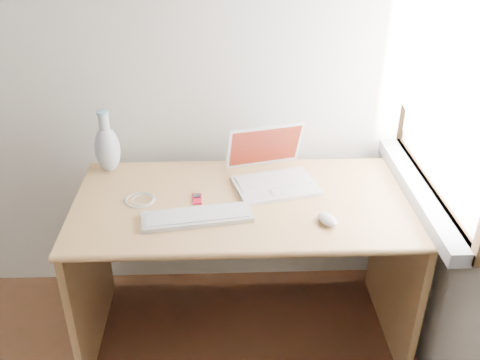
{
  "coord_description": "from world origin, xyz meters",
  "views": [
    {
      "loc": [
        0.86,
        -0.62,
        1.95
      ],
      "look_at": [
        0.93,
        1.35,
        0.83
      ],
      "focal_mm": 40.0,
      "sensor_mm": 36.0,
      "label": 1
    }
  ],
  "objects_px": {
    "desk": "(243,231)",
    "external_keyboard": "(197,217)",
    "vase": "(107,147)",
    "laptop": "(275,171)"
  },
  "relations": [
    {
      "from": "desk",
      "to": "laptop",
      "type": "height_order",
      "value": "laptop"
    },
    {
      "from": "external_keyboard",
      "to": "vase",
      "type": "relative_size",
      "value": 1.54
    },
    {
      "from": "vase",
      "to": "desk",
      "type": "bearing_deg",
      "value": -17.72
    },
    {
      "from": "desk",
      "to": "vase",
      "type": "distance_m",
      "value": 0.73
    },
    {
      "from": "desk",
      "to": "vase",
      "type": "xyz_separation_m",
      "value": [
        -0.61,
        0.2,
        0.34
      ]
    },
    {
      "from": "laptop",
      "to": "external_keyboard",
      "type": "height_order",
      "value": "laptop"
    },
    {
      "from": "desk",
      "to": "external_keyboard",
      "type": "distance_m",
      "value": 0.38
    },
    {
      "from": "laptop",
      "to": "vase",
      "type": "relative_size",
      "value": 1.35
    },
    {
      "from": "external_keyboard",
      "to": "vase",
      "type": "distance_m",
      "value": 0.6
    },
    {
      "from": "laptop",
      "to": "external_keyboard",
      "type": "bearing_deg",
      "value": -153.71
    }
  ]
}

